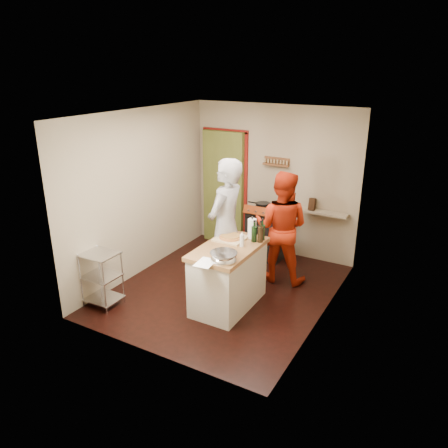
% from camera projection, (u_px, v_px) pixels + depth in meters
% --- Properties ---
extents(floor, '(3.50, 3.50, 0.00)m').
position_uv_depth(floor, '(224.00, 290.00, 6.60)').
color(floor, black).
rests_on(floor, ground).
extents(back_wall, '(3.00, 0.44, 2.60)m').
position_uv_depth(back_wall, '(242.00, 185.00, 7.95)').
color(back_wall, gray).
rests_on(back_wall, ground).
extents(left_wall, '(0.04, 3.50, 2.60)m').
position_uv_depth(left_wall, '(141.00, 193.00, 6.84)').
color(left_wall, gray).
rests_on(left_wall, ground).
extents(right_wall, '(0.04, 3.50, 2.60)m').
position_uv_depth(right_wall, '(328.00, 227.00, 5.45)').
color(right_wall, gray).
rests_on(right_wall, ground).
extents(ceiling, '(3.00, 3.50, 0.02)m').
position_uv_depth(ceiling, '(224.00, 113.00, 5.69)').
color(ceiling, white).
rests_on(ceiling, back_wall).
extents(stove, '(0.60, 0.63, 1.00)m').
position_uv_depth(stove, '(267.00, 233.00, 7.58)').
color(stove, black).
rests_on(stove, ground).
extents(wire_shelving, '(0.48, 0.40, 0.80)m').
position_uv_depth(wire_shelving, '(101.00, 276.00, 6.05)').
color(wire_shelving, silver).
rests_on(wire_shelving, ground).
extents(island, '(0.70, 1.34, 1.21)m').
position_uv_depth(island, '(229.00, 275.00, 6.02)').
color(island, beige).
rests_on(island, ground).
extents(person_stripe, '(0.49, 0.74, 2.00)m').
position_uv_depth(person_stripe, '(226.00, 227.00, 6.29)').
color(person_stripe, '#B5B4B9').
rests_on(person_stripe, ground).
extents(person_red, '(0.93, 0.77, 1.74)m').
position_uv_depth(person_red, '(281.00, 227.00, 6.64)').
color(person_red, '#AB230B').
rests_on(person_red, ground).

